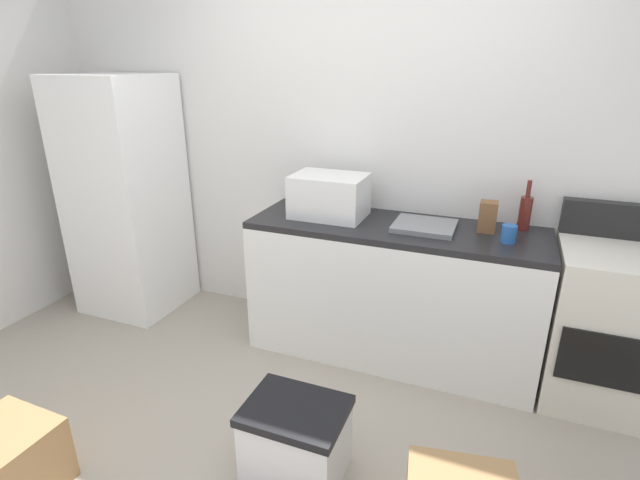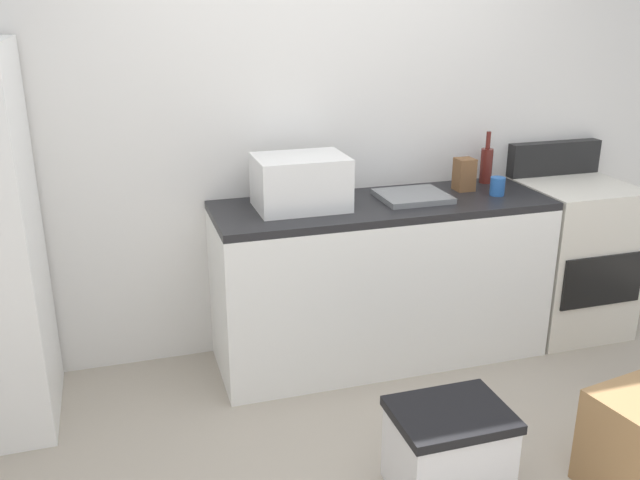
{
  "view_description": "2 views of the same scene",
  "coord_description": "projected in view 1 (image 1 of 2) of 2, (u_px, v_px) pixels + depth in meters",
  "views": [
    {
      "loc": [
        0.89,
        -1.54,
        1.84
      ],
      "look_at": [
        -0.13,
        1.03,
        0.8
      ],
      "focal_mm": 26.78,
      "sensor_mm": 36.0,
      "label": 1
    },
    {
      "loc": [
        -1.04,
        -2.02,
        1.91
      ],
      "look_at": [
        -0.08,
        1.09,
        0.76
      ],
      "focal_mm": 38.39,
      "sensor_mm": 36.0,
      "label": 2
    }
  ],
  "objects": [
    {
      "name": "kitchen_counter",
      "position": [
        392.0,
        291.0,
        3.08
      ],
      "size": [
        1.8,
        0.6,
        0.9
      ],
      "color": "white",
      "rests_on": "ground_plane"
    },
    {
      "name": "refrigerator",
      "position": [
        126.0,
        197.0,
        3.59
      ],
      "size": [
        0.68,
        0.66,
        1.76
      ],
      "primitive_type": "cube",
      "color": "white",
      "rests_on": "ground_plane"
    },
    {
      "name": "sink_basin",
      "position": [
        424.0,
        226.0,
        2.86
      ],
      "size": [
        0.36,
        0.32,
        0.03
      ],
      "primitive_type": "cube",
      "color": "slate",
      "rests_on": "kitchen_counter"
    },
    {
      "name": "knife_block",
      "position": [
        488.0,
        217.0,
        2.78
      ],
      "size": [
        0.1,
        0.1,
        0.18
      ],
      "primitive_type": "cube",
      "color": "brown",
      "rests_on": "kitchen_counter"
    },
    {
      "name": "wall_back",
      "position": [
        367.0,
        147.0,
        3.18
      ],
      "size": [
        5.0,
        0.1,
        2.6
      ],
      "primitive_type": "cube",
      "color": "silver",
      "rests_on": "ground_plane"
    },
    {
      "name": "microwave",
      "position": [
        329.0,
        196.0,
        3.04
      ],
      "size": [
        0.46,
        0.34,
        0.27
      ],
      "primitive_type": "cube",
      "color": "white",
      "rests_on": "kitchen_counter"
    },
    {
      "name": "cardboard_box_small",
      "position": [
        4.0,
        464.0,
        2.11
      ],
      "size": [
        0.41,
        0.41,
        0.33
      ],
      "primitive_type": "cube",
      "rotation": [
        0.0,
        0.0,
        -0.03
      ],
      "color": "olive",
      "rests_on": "ground_plane"
    },
    {
      "name": "ground_plane",
      "position": [
        266.0,
        469.0,
        2.29
      ],
      "size": [
        6.0,
        6.0,
        0.0
      ],
      "primitive_type": "plane",
      "color": "#9E9384"
    },
    {
      "name": "coffee_mug",
      "position": [
        509.0,
        234.0,
        2.62
      ],
      "size": [
        0.08,
        0.08,
        0.1
      ],
      "primitive_type": "cylinder",
      "color": "#2659A5",
      "rests_on": "kitchen_counter"
    },
    {
      "name": "storage_bin",
      "position": [
        296.0,
        440.0,
        2.22
      ],
      "size": [
        0.46,
        0.36,
        0.38
      ],
      "color": "silver",
      "rests_on": "ground_plane"
    },
    {
      "name": "stove_oven",
      "position": [
        607.0,
        325.0,
        2.65
      ],
      "size": [
        0.6,
        0.61,
        1.1
      ],
      "color": "silver",
      "rests_on": "ground_plane"
    },
    {
      "name": "wine_bottle",
      "position": [
        525.0,
        212.0,
        2.8
      ],
      "size": [
        0.07,
        0.07,
        0.3
      ],
      "color": "#591E19",
      "rests_on": "kitchen_counter"
    }
  ]
}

